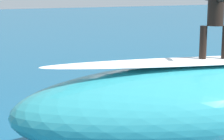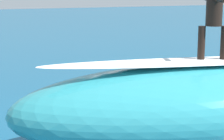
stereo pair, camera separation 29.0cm
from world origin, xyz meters
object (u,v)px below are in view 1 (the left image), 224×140
at_px(surfboard_riding, 213,61).
at_px(surfer_paddling, 42,98).
at_px(surfer_riding, 216,16).
at_px(surfboard_paddling, 40,105).

xyz_separation_m(surfboard_riding, surfer_paddling, (2.38, -4.90, -1.72)).
relative_size(surfboard_riding, surfer_riding, 1.16).
xyz_separation_m(surfboard_riding, surfer_riding, (-0.00, -0.00, 0.95)).
bearing_deg(surfboard_paddling, surfer_paddling, 180.00).
bearing_deg(surfer_riding, surfboard_riding, 98.71).
bearing_deg(surfer_riding, surfboard_paddling, -39.98).
height_order(surfboard_riding, surfboard_paddling, surfboard_riding).
relative_size(surfboard_riding, surfboard_paddling, 0.80).
height_order(surfer_riding, surfboard_paddling, surfer_riding).
bearing_deg(surfboard_paddling, surfer_riding, 74.00).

